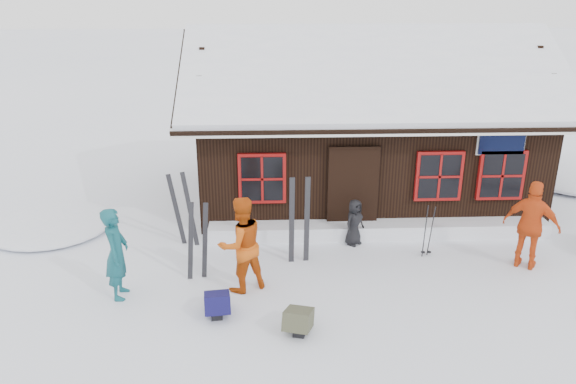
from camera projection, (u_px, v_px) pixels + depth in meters
name	position (u px, v px, depth m)	size (l,w,h in m)	color
ground	(322.00, 289.00, 10.47)	(120.00, 120.00, 0.00)	white
mountain_hut	(362.00, 137.00, 14.62)	(8.90, 6.09, 4.42)	black
snow_drift	(379.00, 229.00, 12.56)	(7.60, 0.60, 0.35)	white
snow_mounds	(389.00, 244.00, 12.27)	(20.60, 13.20, 0.48)	white
skier_teal	(117.00, 253.00, 9.95)	(0.63, 0.41, 1.72)	#124F57
skier_orange_left	(241.00, 244.00, 10.17)	(0.89, 0.69, 1.82)	#C34C0D
skier_orange_right	(531.00, 226.00, 10.96)	(1.07, 0.44, 1.82)	#D94916
skier_crouched	(354.00, 222.00, 12.07)	(0.50, 0.33, 1.03)	black
ski_pair_left	(198.00, 242.00, 10.60)	(0.47, 0.09, 1.62)	black
ski_pair_mid	(183.00, 210.00, 11.95)	(0.61, 0.16, 1.70)	black
ski_pair_right	(299.00, 221.00, 11.20)	(0.43, 0.08, 1.87)	black
ski_poles	(428.00, 232.00, 11.55)	(0.21, 0.10, 1.16)	black
backpack_blue	(217.00, 307.00, 9.62)	(0.43, 0.58, 0.31)	#120F43
backpack_olive	(298.00, 323.00, 9.16)	(0.43, 0.57, 0.31)	#444531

